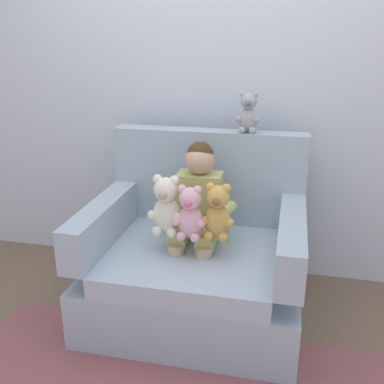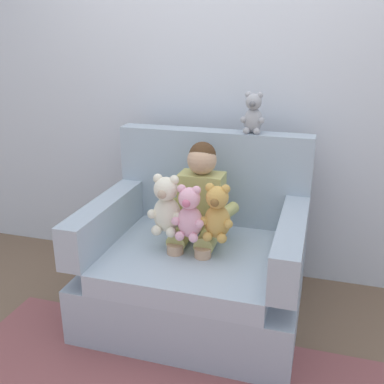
{
  "view_description": "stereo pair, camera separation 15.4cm",
  "coord_description": "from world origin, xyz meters",
  "px_view_note": "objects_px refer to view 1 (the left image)",
  "views": [
    {
      "loc": [
        0.49,
        -2.26,
        1.62
      ],
      "look_at": [
        -0.01,
        -0.05,
        0.81
      ],
      "focal_mm": 41.76,
      "sensor_mm": 36.0,
      "label": 1
    },
    {
      "loc": [
        0.64,
        -2.23,
        1.62
      ],
      "look_at": [
        -0.01,
        -0.05,
        0.81
      ],
      "focal_mm": 41.76,
      "sensor_mm": 36.0,
      "label": 2
    }
  ],
  "objects_px": {
    "plush_pink": "(190,214)",
    "seated_child": "(197,207)",
    "plush_grey_on_backrest": "(248,113)",
    "plush_honey": "(218,213)",
    "armchair": "(197,262)",
    "plush_cream": "(166,207)"
  },
  "relations": [
    {
      "from": "armchair",
      "to": "plush_cream",
      "type": "distance_m",
      "value": 0.44
    },
    {
      "from": "plush_pink",
      "to": "plush_honey",
      "type": "distance_m",
      "value": 0.15
    },
    {
      "from": "armchair",
      "to": "plush_honey",
      "type": "relative_size",
      "value": 3.88
    },
    {
      "from": "plush_honey",
      "to": "plush_pink",
      "type": "bearing_deg",
      "value": 179.55
    },
    {
      "from": "plush_honey",
      "to": "plush_grey_on_backrest",
      "type": "relative_size",
      "value": 1.27
    },
    {
      "from": "armchair",
      "to": "plush_grey_on_backrest",
      "type": "height_order",
      "value": "plush_grey_on_backrest"
    },
    {
      "from": "plush_cream",
      "to": "plush_grey_on_backrest",
      "type": "distance_m",
      "value": 0.76
    },
    {
      "from": "plush_cream",
      "to": "plush_honey",
      "type": "bearing_deg",
      "value": 18.99
    },
    {
      "from": "seated_child",
      "to": "plush_cream",
      "type": "height_order",
      "value": "seated_child"
    },
    {
      "from": "armchair",
      "to": "plush_pink",
      "type": "bearing_deg",
      "value": -91.27
    },
    {
      "from": "plush_grey_on_backrest",
      "to": "plush_pink",
      "type": "bearing_deg",
      "value": -120.14
    },
    {
      "from": "armchair",
      "to": "plush_honey",
      "type": "distance_m",
      "value": 0.43
    },
    {
      "from": "plush_pink",
      "to": "plush_honey",
      "type": "xyz_separation_m",
      "value": [
        0.15,
        0.04,
        0.0
      ]
    },
    {
      "from": "seated_child",
      "to": "plush_grey_on_backrest",
      "type": "relative_size",
      "value": 3.34
    },
    {
      "from": "plush_pink",
      "to": "seated_child",
      "type": "bearing_deg",
      "value": 97.5
    },
    {
      "from": "plush_honey",
      "to": "plush_cream",
      "type": "distance_m",
      "value": 0.29
    },
    {
      "from": "plush_pink",
      "to": "plush_honey",
      "type": "height_order",
      "value": "plush_honey"
    },
    {
      "from": "plush_pink",
      "to": "plush_grey_on_backrest",
      "type": "xyz_separation_m",
      "value": [
        0.24,
        0.52,
        0.46
      ]
    },
    {
      "from": "armchair",
      "to": "plush_pink",
      "type": "xyz_separation_m",
      "value": [
        -0.0,
        -0.17,
        0.38
      ]
    },
    {
      "from": "plush_grey_on_backrest",
      "to": "armchair",
      "type": "bearing_deg",
      "value": -128.9
    },
    {
      "from": "plush_cream",
      "to": "armchair",
      "type": "bearing_deg",
      "value": 61.39
    },
    {
      "from": "seated_child",
      "to": "plush_cream",
      "type": "distance_m",
      "value": 0.22
    }
  ]
}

